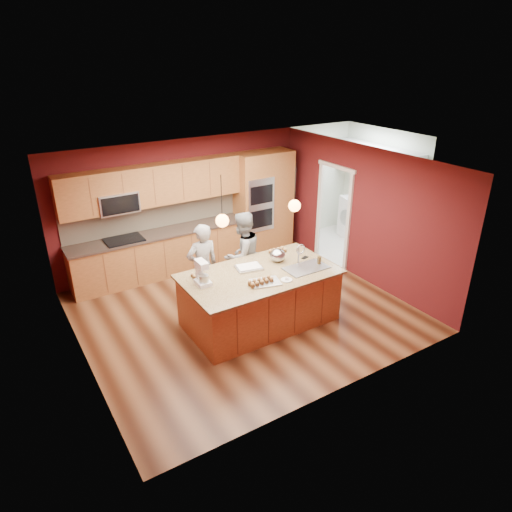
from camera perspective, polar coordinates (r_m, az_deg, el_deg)
floor at (r=8.33m, az=-1.62°, el=-6.91°), size 5.50×5.50×0.00m
ceiling at (r=7.30m, az=-1.88°, el=11.48°), size 5.50×5.50×0.00m
wall_back at (r=9.82m, az=-9.20°, el=6.47°), size 5.50×0.00×5.50m
wall_front at (r=5.92m, az=10.69°, el=-6.38°), size 5.50×0.00×5.50m
wall_left at (r=6.89m, az=-21.90°, el=-3.18°), size 0.00×5.00×5.00m
wall_right at (r=9.31m, az=13.07°, el=5.12°), size 0.00×5.00×5.00m
cabinet_run at (r=9.49m, az=-12.19°, el=3.23°), size 3.74×0.64×2.30m
oven_column at (r=10.45m, az=0.92°, el=6.73°), size 1.30×0.62×2.30m
doorway_trim at (r=9.94m, az=9.62°, el=4.83°), size 0.08×1.11×2.20m
laundry_room at (r=11.06m, az=15.05°, el=11.22°), size 2.60×2.70×2.70m
pendant_left at (r=6.85m, az=-4.24°, el=4.45°), size 0.20×0.20×0.80m
pendant_right at (r=7.52m, az=4.84°, el=6.31°), size 0.20×0.20×0.80m
island at (r=7.80m, az=0.58°, el=-5.16°), size 2.57×1.44×1.33m
person_left at (r=8.15m, az=-6.68°, el=-1.37°), size 0.59×0.39×1.62m
person_right at (r=8.48m, az=-1.71°, el=0.09°), size 0.94×0.80×1.68m
stand_mixer at (r=7.20m, az=-6.75°, el=-2.29°), size 0.21×0.30×0.40m
sheet_cake at (r=7.72m, az=-0.91°, el=-1.43°), size 0.49×0.40×0.05m
cooling_rack at (r=7.26m, az=1.16°, el=-3.29°), size 0.54×0.45×0.02m
mixing_bowl at (r=7.95m, az=2.71°, el=0.09°), size 0.28×0.28×0.24m
plate at (r=7.36m, az=3.83°, el=-2.99°), size 0.19×0.19×0.01m
tumbler at (r=7.94m, az=7.89°, el=-0.54°), size 0.07×0.07×0.14m
phone at (r=8.16m, az=6.12°, el=-0.19°), size 0.15×0.11×0.01m
cupcakes_left at (r=7.51m, az=-7.31°, el=-2.33°), size 0.23×0.15×0.07m
cupcakes_rack at (r=7.20m, az=0.58°, el=-3.14°), size 0.43×0.17×0.08m
cupcakes_right at (r=8.32m, az=2.72°, el=0.67°), size 0.34×0.17×0.08m
washer at (r=11.12m, az=15.15°, el=3.55°), size 0.81×0.82×1.04m
dryer at (r=11.63m, az=12.31°, el=4.72°), size 0.77×0.79×1.02m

